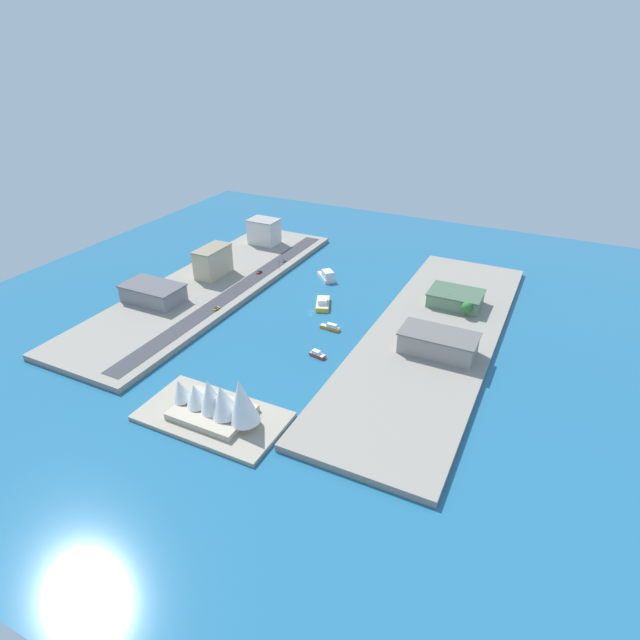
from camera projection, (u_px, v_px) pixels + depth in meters
The scene contains 20 objects.
ground_plane at pixel (311, 311), 332.03m from camera, with size 440.00×440.00×0.00m, color #23668E.
quay_west at pixel (432, 337), 300.42m from camera, with size 70.00×240.00×3.37m, color gray.
quay_east at pixel (210, 286), 362.01m from camera, with size 70.00×240.00×3.37m, color gray.
peninsula_point at pixel (213, 416), 239.01m from camera, with size 68.12×37.01×2.00m, color #A89E89.
road_strip at pixel (237, 290), 352.23m from camera, with size 12.25×228.00×0.15m, color #38383D.
water_taxi_orange at pixel (330, 327), 310.95m from camera, with size 13.96×3.68×4.01m.
tugboat_red at pixel (318, 354), 284.65m from camera, with size 10.80×5.27×3.53m.
ferry_white_commuter at pixel (327, 276), 374.21m from camera, with size 18.59×18.56×7.52m.
ferry_yellow_fast at pixel (323, 303), 337.77m from camera, with size 15.06×21.99×6.07m.
carpark_squat_concrete at pixel (438, 343), 280.00m from camera, with size 41.51×21.55×12.06m.
office_block_beige at pixel (213, 261), 369.59m from camera, with size 15.18×28.94×20.68m.
warehouse_low_gray at pixel (153, 293), 335.29m from camera, with size 39.25×23.22×11.27m.
hotel_broad_white at pixel (264, 231), 426.69m from camera, with size 23.76×17.75×20.39m.
terminal_long_green at pixel (455, 298), 330.93m from camera, with size 33.27×24.65×9.09m.
taxi_yellow_cab at pixel (216, 308), 326.46m from camera, with size 2.13×4.88×1.48m.
pickup_red at pixel (259, 272), 376.71m from camera, with size 2.18×5.12×1.61m.
sedan_silver at pixel (284, 261), 395.79m from camera, with size 1.97×4.55×1.46m.
traffic_light_waterfront at pixel (279, 263), 382.08m from camera, with size 0.36×0.36×6.50m.
opera_landmark at pixel (218, 401), 232.29m from camera, with size 48.28×24.71×25.37m.
park_tree_cluster at pixel (461, 304), 319.63m from camera, with size 19.27×13.81×9.74m.
Camera 1 is at (-135.35, 260.54, 155.26)m, focal length 29.07 mm.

